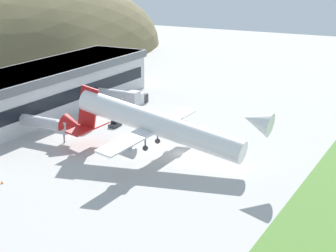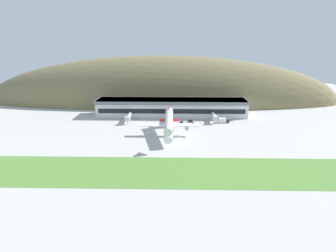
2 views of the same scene
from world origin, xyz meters
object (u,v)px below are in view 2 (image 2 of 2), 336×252
(terminal_building, at_px, (172,106))
(cargo_airplane, at_px, (169,124))
(service_car_2, at_px, (193,124))
(jetway_0, at_px, (129,116))
(traffic_cone_0, at_px, (216,129))
(fuel_truck, at_px, (224,121))
(jetway_2, at_px, (214,116))
(service_car_1, at_px, (190,121))
(traffic_cone_1, at_px, (132,125))
(jetway_1, at_px, (169,116))
(service_car_0, at_px, (181,123))

(terminal_building, height_order, cargo_airplane, cargo_airplane)
(cargo_airplane, bearing_deg, service_car_2, 51.83)
(jetway_0, distance_m, traffic_cone_0, 61.65)
(jetway_0, distance_m, fuel_truck, 66.98)
(jetway_0, xyz_separation_m, jetway_2, (60.33, 1.25, -0.00))
(traffic_cone_0, bearing_deg, terminal_building, 132.09)
(service_car_1, bearing_deg, traffic_cone_1, -167.60)
(traffic_cone_1, bearing_deg, jetway_1, 20.03)
(traffic_cone_1, bearing_deg, jetway_0, 112.55)
(jetway_1, distance_m, fuel_truck, 38.36)
(jetway_1, xyz_separation_m, fuel_truck, (38.26, -1.20, -2.45))
(cargo_airplane, xyz_separation_m, service_car_1, (14.83, 27.88, -6.93))
(fuel_truck, bearing_deg, jetway_1, 178.20)
(service_car_2, height_order, fuel_truck, fuel_truck)
(cargo_airplane, relative_size, traffic_cone_1, 84.91)
(jetway_1, height_order, fuel_truck, jetway_1)
(terminal_building, distance_m, service_car_0, 23.01)
(jetway_0, height_order, traffic_cone_0, jetway_0)
(jetway_1, bearing_deg, terminal_building, 85.11)
(service_car_1, relative_size, service_car_2, 0.93)
(terminal_building, xyz_separation_m, service_car_2, (14.82, -24.68, -6.39))
(service_car_0, relative_size, traffic_cone_0, 7.03)
(service_car_1, distance_m, traffic_cone_0, 22.23)
(jetway_1, xyz_separation_m, service_car_0, (8.42, -3.97, -3.36))
(service_car_2, bearing_deg, fuel_truck, 16.44)
(fuel_truck, xyz_separation_m, traffic_cone_1, (-63.41, -7.96, -1.26))
(terminal_building, distance_m, jetway_0, 35.05)
(service_car_2, relative_size, fuel_truck, 0.54)
(service_car_2, bearing_deg, service_car_0, 154.64)
(jetway_0, bearing_deg, service_car_1, 0.44)
(cargo_airplane, bearing_deg, traffic_cone_1, 142.97)
(service_car_0, bearing_deg, cargo_airplane, -108.88)
(jetway_2, relative_size, traffic_cone_1, 22.63)
(jetway_0, distance_m, service_car_0, 37.39)
(jetway_0, bearing_deg, traffic_cone_1, -67.45)
(jetway_0, height_order, service_car_0, jetway_0)
(fuel_truck, distance_m, traffic_cone_0, 16.28)
(service_car_2, bearing_deg, traffic_cone_0, -28.59)
(jetway_1, bearing_deg, service_car_2, -25.31)
(service_car_2, bearing_deg, cargo_airplane, -128.17)
(jetway_1, xyz_separation_m, service_car_1, (14.96, -0.35, -3.34))
(jetway_1, relative_size, traffic_cone_0, 24.46)
(service_car_0, distance_m, service_car_2, 8.68)
(jetway_0, xyz_separation_m, traffic_cone_0, (59.67, -15.04, -3.71))
(jetway_2, bearing_deg, jetway_1, -178.98)
(jetway_0, relative_size, fuel_truck, 2.08)
(terminal_building, relative_size, jetway_0, 7.35)
(jetway_2, bearing_deg, terminal_building, 151.48)
(jetway_2, xyz_separation_m, service_car_2, (-15.40, -8.26, -3.31))
(terminal_building, relative_size, jetway_2, 8.66)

